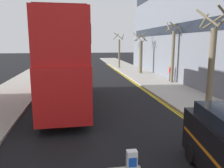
% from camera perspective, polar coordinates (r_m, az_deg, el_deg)
% --- Properties ---
extents(sidewalk_right, '(4.00, 80.00, 0.14)m').
position_cam_1_polar(sidewalk_right, '(19.05, 15.67, -1.89)').
color(sidewalk_right, '#ADA89E').
rests_on(sidewalk_right, ground).
extents(sidewalk_left, '(4.00, 80.00, 0.14)m').
position_cam_1_polar(sidewalk_left, '(18.08, -25.24, -3.17)').
color(sidewalk_left, '#ADA89E').
rests_on(sidewalk_left, ground).
extents(kerb_line_outer, '(0.10, 56.00, 0.01)m').
position_cam_1_polar(kerb_line_outer, '(16.47, 11.87, -3.87)').
color(kerb_line_outer, yellow).
rests_on(kerb_line_outer, ground).
extents(kerb_line_inner, '(0.10, 56.00, 0.01)m').
position_cam_1_polar(kerb_line_inner, '(16.41, 11.35, -3.90)').
color(kerb_line_inner, yellow).
rests_on(kerb_line_inner, ground).
extents(double_decker_bus_away, '(2.96, 10.85, 5.64)m').
position_cam_1_polar(double_decker_bus_away, '(14.75, -11.86, 6.39)').
color(double_decker_bus_away, red).
rests_on(double_decker_bus_away, ground).
extents(pedestrian_far, '(0.34, 0.22, 1.62)m').
position_cam_1_polar(pedestrian_far, '(23.49, 14.69, 2.72)').
color(pedestrian_far, '#2D2D38').
rests_on(pedestrian_far, sidewalk_right).
extents(street_tree_near, '(1.58, 1.89, 5.37)m').
position_cam_1_polar(street_tree_near, '(35.36, 1.84, 8.37)').
color(street_tree_near, '#6B6047').
rests_on(street_tree_near, sidewalk_right).
extents(street_tree_mid, '(1.90, 1.82, 5.72)m').
position_cam_1_polar(street_tree_mid, '(13.38, 24.02, 4.85)').
color(street_tree_mid, '#6B6047').
rests_on(street_tree_mid, sidewalk_right).
extents(street_tree_far, '(1.84, 1.87, 5.17)m').
position_cam_1_polar(street_tree_far, '(29.15, 7.31, 7.35)').
color(street_tree_far, '#6B6047').
rests_on(street_tree_far, sidewalk_right).
extents(street_tree_distant, '(1.54, 1.51, 5.96)m').
position_cam_1_polar(street_tree_distant, '(22.83, 15.27, 7.71)').
color(street_tree_distant, '#6B6047').
rests_on(street_tree_distant, sidewalk_right).
extents(townhouse_terrace_right, '(10.08, 28.00, 14.16)m').
position_cam_1_polar(townhouse_terrace_right, '(28.58, 23.36, 15.82)').
color(townhouse_terrace_right, slate).
rests_on(townhouse_terrace_right, ground).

